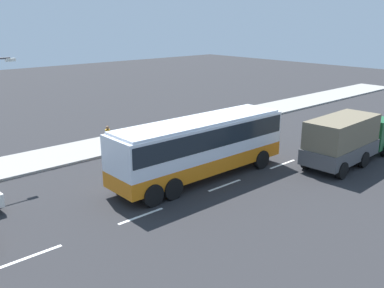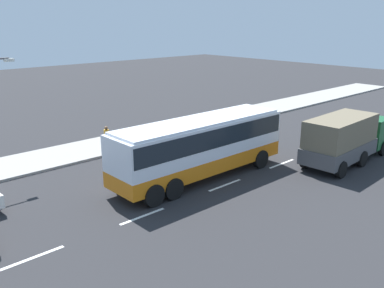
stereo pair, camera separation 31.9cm
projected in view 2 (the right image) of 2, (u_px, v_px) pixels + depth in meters
name	position (u px, v px, depth m)	size (l,w,h in m)	color
ground_plane	(187.00, 176.00, 23.57)	(120.00, 120.00, 0.00)	#28282B
sidewalk_curb	(110.00, 144.00, 29.23)	(80.00, 4.00, 0.15)	gray
lane_centreline	(144.00, 216.00, 18.78)	(23.42, 0.16, 0.01)	white
coach_bus	(200.00, 142.00, 22.71)	(10.74, 2.83, 3.33)	orange
cargo_truck	(346.00, 137.00, 25.40)	(7.62, 2.74, 2.97)	#19592D
pedestrian_near_curb	(107.00, 137.00, 27.10)	(0.32, 0.32, 1.72)	black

